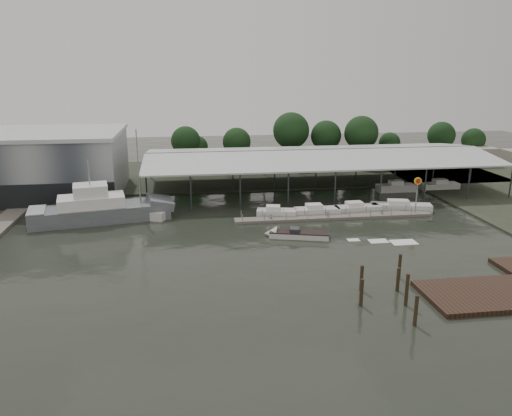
{
  "coord_description": "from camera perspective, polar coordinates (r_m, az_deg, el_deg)",
  "views": [
    {
      "loc": [
        -5.16,
        -54.73,
        20.45
      ],
      "look_at": [
        3.68,
        8.13,
        2.5
      ],
      "focal_mm": 35.0,
      "sensor_mm": 36.0,
      "label": 1
    }
  ],
  "objects": [
    {
      "name": "speedboat_underway",
      "position": [
        62.34,
        4.36,
        -3.03
      ],
      "size": [
        18.6,
        6.89,
        2.0
      ],
      "rotation": [
        0.0,
        0.0,
        2.86
      ],
      "color": "silver",
      "rests_on": "ground"
    },
    {
      "name": "moored_cruiser_1",
      "position": [
        71.95,
        6.95,
        -0.34
      ],
      "size": [
        6.48,
        2.25,
        1.7
      ],
      "rotation": [
        0.0,
        0.0,
        -0.01
      ],
      "color": "silver",
      "rests_on": "ground"
    },
    {
      "name": "floating_dock",
      "position": [
        70.76,
        8.9,
        -1.04
      ],
      "size": [
        28.0,
        2.0,
        1.4
      ],
      "color": "slate",
      "rests_on": "ground"
    },
    {
      "name": "distant_commercial_buildings",
      "position": [
        119.8,
        24.64,
        5.42
      ],
      "size": [
        22.0,
        8.0,
        4.0
      ],
      "color": "gray",
      "rests_on": "ground"
    },
    {
      "name": "ground",
      "position": [
        58.66,
        -2.47,
        -4.63
      ],
      "size": [
        200.0,
        200.0,
        0.0
      ],
      "primitive_type": "plane",
      "color": "#252921",
      "rests_on": "ground"
    },
    {
      "name": "covered_boat_shed",
      "position": [
        86.84,
        6.93,
        6.18
      ],
      "size": [
        58.24,
        24.0,
        6.96
      ],
      "color": "silver",
      "rests_on": "ground"
    },
    {
      "name": "boardwalk_platform",
      "position": [
        53.38,
        26.93,
        -8.32
      ],
      "size": [
        15.0,
        12.0,
        0.5
      ],
      "color": "#331F14",
      "rests_on": "ground"
    },
    {
      "name": "trawler_dock",
      "position": [
        75.82,
        -26.8,
        -1.41
      ],
      "size": [
        3.0,
        18.0,
        0.5
      ],
      "color": "slate",
      "rests_on": "ground"
    },
    {
      "name": "moored_cruiser_2",
      "position": [
        74.09,
        11.45,
        -0.07
      ],
      "size": [
        6.84,
        2.63,
        1.7
      ],
      "rotation": [
        0.0,
        0.0,
        0.07
      ],
      "color": "silver",
      "rests_on": "ground"
    },
    {
      "name": "storage_warehouse",
      "position": [
        89.0,
        -22.83,
        4.74
      ],
      "size": [
        24.5,
        20.5,
        10.5
      ],
      "color": "#94989D",
      "rests_on": "ground"
    },
    {
      "name": "shell_fuel_sign",
      "position": [
        74.14,
        17.95,
        2.13
      ],
      "size": [
        1.1,
        0.18,
        5.55
      ],
      "color": "gray",
      "rests_on": "ground"
    },
    {
      "name": "moored_cruiser_0",
      "position": [
        70.68,
        2.31,
        -0.53
      ],
      "size": [
        5.88,
        3.27,
        1.7
      ],
      "rotation": [
        0.0,
        0.0,
        -0.2
      ],
      "color": "silver",
      "rests_on": "ground"
    },
    {
      "name": "grey_trawler",
      "position": [
        71.94,
        -17.23,
        -0.14
      ],
      "size": [
        19.76,
        8.67,
        8.84
      ],
      "rotation": [
        0.0,
        0.0,
        0.19
      ],
      "color": "slate",
      "rests_on": "ground"
    },
    {
      "name": "land_strip_far",
      "position": [
        98.98,
        -4.86,
        3.87
      ],
      "size": [
        140.0,
        30.0,
        0.3
      ],
      "color": "#363D2E",
      "rests_on": "ground"
    },
    {
      "name": "moored_cruiser_3",
      "position": [
        76.66,
        16.2,
        0.15
      ],
      "size": [
        8.97,
        4.18,
        1.7
      ],
      "rotation": [
        0.0,
        0.0,
        -0.24
      ],
      "color": "silver",
      "rests_on": "ground"
    },
    {
      "name": "mooring_pilings",
      "position": [
        47.62,
        15.11,
        -8.88
      ],
      "size": [
        6.12,
        9.53,
        3.62
      ],
      "color": "#34271A",
      "rests_on": "ground"
    },
    {
      "name": "horizon_tree_line",
      "position": [
        107.28,
        7.56,
        8.12
      ],
      "size": [
        68.21,
        9.5,
        11.46
      ],
      "color": "#322416",
      "rests_on": "ground"
    },
    {
      "name": "white_sailboat",
      "position": [
        72.33,
        -13.37,
        -0.53
      ],
      "size": [
        8.72,
        5.79,
        12.62
      ],
      "rotation": [
        0.0,
        0.0,
        -0.42
      ],
      "color": "silver",
      "rests_on": "ground"
    }
  ]
}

